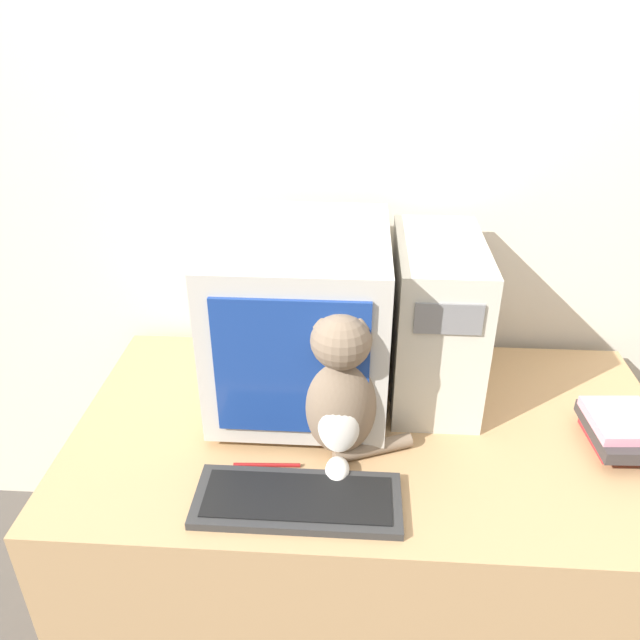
{
  "coord_description": "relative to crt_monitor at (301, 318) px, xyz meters",
  "views": [
    {
      "loc": [
        -0.05,
        -0.8,
        1.66
      ],
      "look_at": [
        -0.13,
        0.41,
        0.98
      ],
      "focal_mm": 35.0,
      "sensor_mm": 36.0,
      "label": 1
    }
  ],
  "objects": [
    {
      "name": "cat",
      "position": [
        0.1,
        -0.21,
        -0.06
      ],
      "size": [
        0.25,
        0.22,
        0.37
      ],
      "rotation": [
        0.0,
        0.0,
        -0.02
      ],
      "color": "#7A6651",
      "rests_on": "desk"
    },
    {
      "name": "book_stack",
      "position": [
        0.74,
        -0.15,
        -0.18
      ],
      "size": [
        0.15,
        0.2,
        0.08
      ],
      "color": "red",
      "rests_on": "desk"
    },
    {
      "name": "wall_back",
      "position": [
        0.18,
        0.33,
        0.32
      ],
      "size": [
        7.0,
        0.05,
        2.5
      ],
      "color": "beige",
      "rests_on": "ground_plane"
    },
    {
      "name": "crt_monitor",
      "position": [
        0.0,
        0.0,
        0.0
      ],
      "size": [
        0.41,
        0.47,
        0.44
      ],
      "color": "#BCB7AD",
      "rests_on": "desk"
    },
    {
      "name": "computer_tower",
      "position": [
        0.33,
        0.06,
        -0.03
      ],
      "size": [
        0.21,
        0.4,
        0.4
      ],
      "color": "beige",
      "rests_on": "desk"
    },
    {
      "name": "desk",
      "position": [
        0.18,
        -0.12,
        -0.58
      ],
      "size": [
        1.43,
        0.78,
        0.71
      ],
      "color": "tan",
      "rests_on": "ground_plane"
    },
    {
      "name": "keyboard",
      "position": [
        0.02,
        -0.38,
        -0.22
      ],
      "size": [
        0.42,
        0.17,
        0.02
      ],
      "color": "#2D2D2D",
      "rests_on": "desk"
    },
    {
      "name": "pen",
      "position": [
        -0.05,
        -0.28,
        -0.22
      ],
      "size": [
        0.15,
        0.02,
        0.01
      ],
      "color": "maroon",
      "rests_on": "desk"
    }
  ]
}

